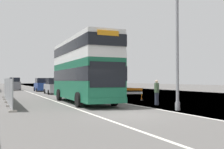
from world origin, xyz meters
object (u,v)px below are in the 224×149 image
object	(u,v)px
car_receding_mid	(41,85)
pedestrian_at_kerb	(157,92)
roadworks_barrier	(133,93)
car_receding_far	(14,84)
lamppost_foreground	(177,48)
car_oncoming_near	(54,86)
double_decker_bus	(83,69)

from	to	relation	value
car_receding_mid	pedestrian_at_kerb	size ratio (longest dim) A/B	2.49
roadworks_barrier	car_receding_mid	bearing A→B (deg)	100.15
car_receding_far	pedestrian_at_kerb	size ratio (longest dim) A/B	2.38
pedestrian_at_kerb	roadworks_barrier	bearing A→B (deg)	85.37
roadworks_barrier	car_receding_far	xyz separation A→B (m)	(-7.80, 30.22, 0.37)
car_receding_mid	lamppost_foreground	bearing A→B (deg)	-84.32
lamppost_foreground	pedestrian_at_kerb	distance (m)	4.41
lamppost_foreground	car_oncoming_near	xyz separation A→B (m)	(-2.88, 21.75, -2.73)
double_decker_bus	car_receding_far	distance (m)	30.60
car_receding_far	roadworks_barrier	bearing A→B (deg)	-75.53
lamppost_foreground	car_receding_far	world-z (taller)	lamppost_foreground
car_receding_mid	car_receding_far	xyz separation A→B (m)	(-3.64, 7.00, 0.06)
double_decker_bus	roadworks_barrier	xyz separation A→B (m)	(4.61, 0.17, -1.96)
double_decker_bus	car_oncoming_near	distance (m)	14.53
car_receding_mid	car_receding_far	bearing A→B (deg)	117.51
double_decker_bus	roadworks_barrier	bearing A→B (deg)	2.16
roadworks_barrier	car_receding_mid	xyz separation A→B (m)	(-4.16, 23.22, 0.31)
lamppost_foreground	pedestrian_at_kerb	world-z (taller)	lamppost_foreground
pedestrian_at_kerb	double_decker_bus	bearing A→B (deg)	136.80
lamppost_foreground	pedestrian_at_kerb	size ratio (longest dim) A/B	4.36
lamppost_foreground	car_receding_far	size ratio (longest dim) A/B	1.83
car_receding_mid	car_receding_far	distance (m)	7.89
car_oncoming_near	car_receding_mid	xyz separation A→B (m)	(-0.18, 8.98, 0.03)
roadworks_barrier	car_receding_far	distance (m)	31.21
lamppost_foreground	car_receding_mid	bearing A→B (deg)	95.68
double_decker_bus	pedestrian_at_kerb	bearing A→B (deg)	-43.20
double_decker_bus	pedestrian_at_kerb	distance (m)	6.11
car_oncoming_near	pedestrian_at_kerb	size ratio (longest dim) A/B	2.54
car_oncoming_near	car_receding_mid	bearing A→B (deg)	91.16
roadworks_barrier	car_oncoming_near	world-z (taller)	car_oncoming_near
car_oncoming_near	car_receding_mid	size ratio (longest dim) A/B	1.02
roadworks_barrier	car_receding_mid	world-z (taller)	car_receding_mid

